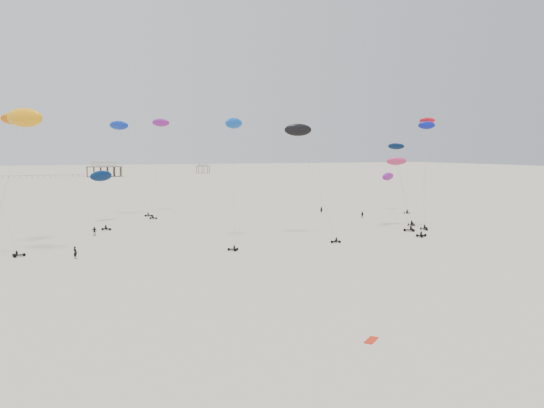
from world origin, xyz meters
name	(u,v)px	position (x,y,z in m)	size (l,w,h in m)	color
ground_plane	(161,195)	(0.00, 200.00, 0.00)	(900.00, 900.00, 0.00)	beige
pavilion_main	(104,170)	(-10.00, 350.00, 4.22)	(21.00, 13.00, 9.80)	brown
pavilion_small	(203,168)	(60.00, 380.00, 3.49)	(9.00, 7.00, 8.00)	brown
pier_fence	(11,177)	(-62.00, 350.00, 0.77)	(80.20, 0.20, 1.50)	black
rig_0	(426,169)	(36.21, 94.82, 12.27)	(5.09, 5.74, 22.82)	black
rig_1	(160,135)	(-9.39, 142.54, 19.91)	(8.19, 17.81, 26.22)	black
rig_2	(399,163)	(49.41, 123.41, 12.69)	(4.77, 10.94, 18.28)	black
rig_3	(123,137)	(-18.76, 140.23, 19.27)	(9.88, 9.21, 23.47)	black
rig_4	(425,164)	(33.16, 91.29, 13.26)	(9.89, 10.36, 22.52)	black
rig_6	(396,196)	(30.54, 96.91, 6.75)	(4.07, 9.46, 11.90)	black
rig_7	(302,142)	(8.93, 95.57, 17.40)	(6.19, 12.50, 21.83)	black
rig_9	(14,133)	(-39.63, 103.63, 18.84)	(7.61, 14.40, 23.46)	black
rig_10	(102,182)	(-24.65, 128.58, 9.02)	(5.82, 17.78, 16.74)	black
rig_11	(21,130)	(-38.01, 94.71, 18.92)	(9.61, 10.13, 22.57)	black
rig_12	(401,180)	(33.81, 99.97, 9.83)	(7.16, 3.88, 14.79)	black
rig_13	(234,142)	(-4.22, 95.72, 17.38)	(7.29, 14.89, 23.19)	black
spectator_0	(75,259)	(-31.07, 88.14, 0.00)	(0.79, 0.54, 2.17)	black
spectator_1	(362,218)	(33.07, 114.07, 0.00)	(0.92, 0.53, 1.88)	black
spectator_2	(94,236)	(-27.37, 109.50, 0.00)	(1.21, 0.65, 2.05)	black
spectator_3	(321,213)	(28.64, 126.87, 0.00)	(0.74, 0.51, 2.03)	black
grounded_kite_b	(371,341)	(-8.54, 43.02, 0.00)	(1.80, 0.70, 0.07)	red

